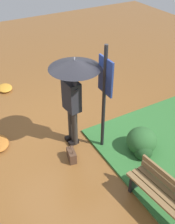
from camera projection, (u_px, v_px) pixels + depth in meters
The scene contains 7 objects.
ground_plane at pixel (64, 138), 5.93m from camera, with size 18.00×18.00×0.00m, color brown.
person_with_umbrella at pixel (73, 81), 4.89m from camera, with size 0.96×0.96×2.04m.
info_sign_post at pixel (105, 89), 4.88m from camera, with size 0.44×0.07×2.30m.
handbag at pixel (72, 155), 5.33m from camera, with size 0.32×0.19×0.37m.
park_bench at pixel (166, 199), 4.18m from camera, with size 1.40×0.51×0.75m.
shrub_cluster at pixel (142, 143), 5.43m from camera, with size 0.69×0.62×0.56m.
leaf_pile_near_person at pixel (5, 88), 7.58m from camera, with size 0.51×0.41×0.11m.
Camera 1 is at (4.12, -1.72, 3.98)m, focal length 42.37 mm.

